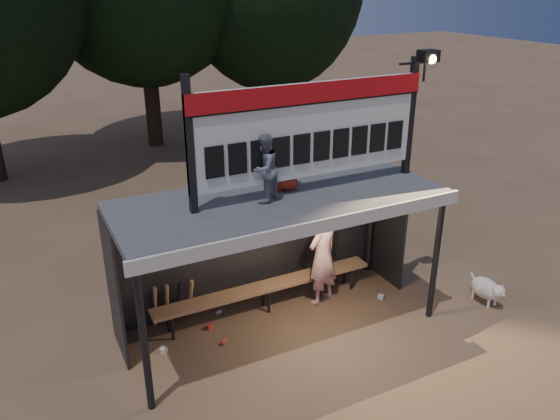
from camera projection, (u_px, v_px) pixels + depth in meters
name	position (u px, v px, depth m)	size (l,w,h in m)	color
ground	(280.00, 325.00, 9.09)	(80.00, 80.00, 0.00)	brown
player	(323.00, 256.00, 9.42)	(0.67, 0.44, 1.83)	silver
child_a	(264.00, 168.00, 7.79)	(0.49, 0.38, 1.01)	slate
child_b	(285.00, 157.00, 8.24)	(0.50, 0.33, 1.03)	#A72919
dugout_shelter	(273.00, 219.00, 8.57)	(5.10, 2.08, 2.32)	#404043
scoreboard_assembly	(314.00, 126.00, 8.01)	(4.10, 0.27, 1.99)	black
bench	(266.00, 287.00, 9.37)	(4.00, 0.35, 0.48)	#956946
dog	(487.00, 289.00, 9.62)	(0.36, 0.81, 0.49)	beige
bats	(173.00, 302.00, 8.95)	(0.68, 0.35, 0.84)	#926744
litter	(243.00, 324.00, 9.05)	(4.03, 0.97, 0.08)	#B42B1E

